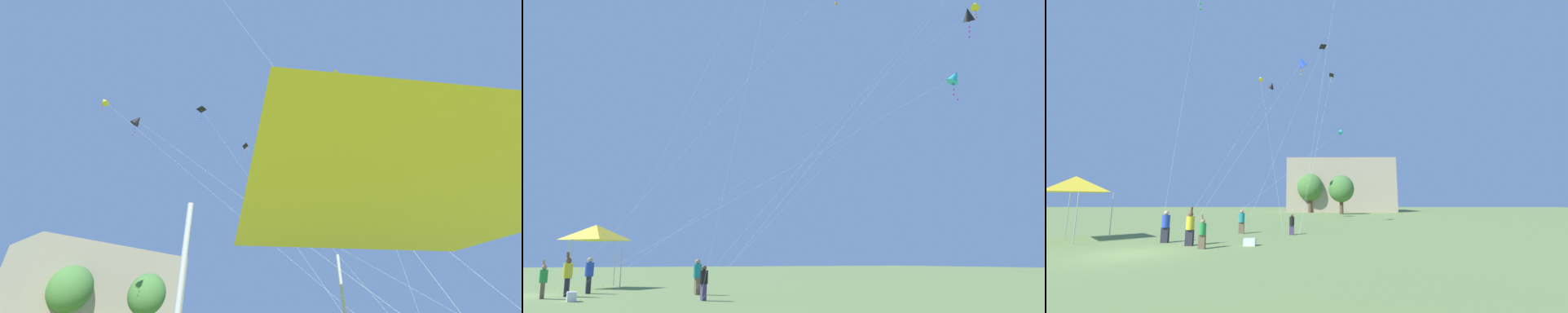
{
  "view_description": "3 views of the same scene",
  "coord_description": "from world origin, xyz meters",
  "views": [
    {
      "loc": [
        -9.52,
        3.94,
        2.09
      ],
      "look_at": [
        3.37,
        13.95,
        11.17
      ],
      "focal_mm": 20.0,
      "sensor_mm": 36.0,
      "label": 1
    },
    {
      "loc": [
        28.69,
        1.05,
        1.69
      ],
      "look_at": [
        3.92,
        12.93,
        7.32
      ],
      "focal_mm": 35.0,
      "sensor_mm": 36.0,
      "label": 2
    },
    {
      "loc": [
        8.29,
        -13.68,
        2.39
      ],
      "look_at": [
        7.96,
        13.27,
        6.55
      ],
      "focal_mm": 20.0,
      "sensor_mm": 36.0,
      "label": 3
    }
  ],
  "objects": [
    {
      "name": "distant_building",
      "position": [
        15.0,
        56.52,
        5.99
      ],
      "size": [
        24.06,
        13.65,
        11.99
      ],
      "primitive_type": "cube",
      "color": "tan",
      "rests_on": "ground"
    },
    {
      "name": "tree_far_right",
      "position": [
        13.95,
        40.63,
        4.66
      ],
      "size": [
        4.78,
        4.3,
        7.21
      ],
      "color": "brown",
      "rests_on": "ground"
    },
    {
      "name": "tree_far_centre",
      "position": [
        8.13,
        49.46,
        5.38
      ],
      "size": [
        5.52,
        4.97,
        8.33
      ],
      "color": "brown",
      "rests_on": "ground"
    },
    {
      "name": "festival_tent",
      "position": [
        -6.52,
        4.42,
        3.45
      ],
      "size": [
        3.29,
        3.29,
        3.95
      ],
      "color": "#B7B7BC",
      "rests_on": "ground"
    },
    {
      "name": "kite_yellow_diamond_0",
      "position": [
        -0.27,
        33.08,
        23.07
      ],
      "size": [
        7.18,
        26.09,
        23.76
      ],
      "color": "silver",
      "rests_on": "ground"
    },
    {
      "name": "kite_black_delta_1",
      "position": [
        10.95,
        21.8,
        18.22
      ],
      "size": [
        4.01,
        15.15,
        18.89
      ],
      "color": "silver",
      "rests_on": "ground"
    },
    {
      "name": "kite_yellow_delta_2",
      "position": [
        10.64,
        10.68,
        21.65
      ],
      "size": [
        3.62,
        3.77,
        22.54
      ],
      "color": "silver",
      "rests_on": "ground"
    },
    {
      "name": "kite_black_diamond_3",
      "position": [
        2.16,
        29.54,
        20.29
      ],
      "size": [
        2.65,
        26.52,
        21.05
      ],
      "color": "silver",
      "rests_on": "ground"
    },
    {
      "name": "kite_blue_diamond_4",
      "position": [
        7.35,
        14.36,
        16.55
      ],
      "size": [
        6.67,
        12.91,
        17.32
      ],
      "color": "silver",
      "rests_on": "ground"
    },
    {
      "name": "kite_black_delta_5",
      "position": [
        10.22,
        29.39,
        26.52
      ],
      "size": [
        7.63,
        22.1,
        27.22
      ],
      "color": "silver",
      "rests_on": "ground"
    },
    {
      "name": "kite_cyan_diamond_7",
      "position": [
        11.62,
        18.12,
        10.16
      ],
      "size": [
        9.95,
        16.5,
        10.66
      ],
      "color": "silver",
      "rests_on": "ground"
    }
  ]
}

